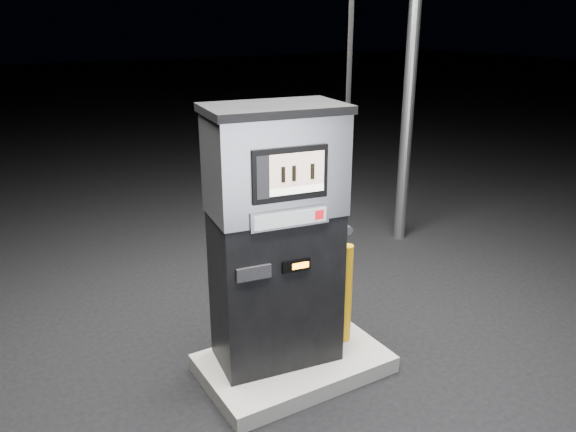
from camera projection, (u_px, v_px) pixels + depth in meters
ground at (294, 370)px, 5.04m from camera, size 80.00×80.00×0.00m
pump_island at (294, 363)px, 5.02m from camera, size 1.60×1.00×0.15m
fuel_dispenser at (276, 236)px, 4.64m from camera, size 1.26×0.80×4.60m
bollard_left at (236, 326)px, 4.58m from camera, size 0.15×0.15×0.93m
bollard_right at (345, 294)px, 5.11m from camera, size 0.13×0.13×0.94m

